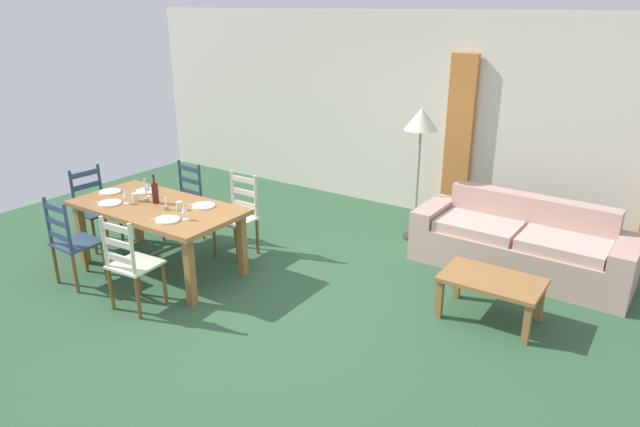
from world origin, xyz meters
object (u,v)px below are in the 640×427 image
(dining_chair_far_right, at_px, (238,215))
(coffee_cup_secondary, at_px, (135,197))
(dining_chair_near_left, at_px, (72,242))
(dining_table, at_px, (157,213))
(dining_chair_near_right, at_px, (131,264))
(standing_lamp, at_px, (421,127))
(dining_chair_far_left, at_px, (184,202))
(dining_chair_head_west, at_px, (95,208))
(wine_bottle, at_px, (155,193))
(wine_glass_far_left, at_px, (147,187))
(coffee_cup_primary, at_px, (179,206))
(wine_glass_near_left, at_px, (125,194))
(couch, at_px, (521,245))
(wine_glass_near_right, at_px, (184,209))
(coffee_table, at_px, (492,285))

(dining_chair_far_right, xyz_separation_m, coffee_cup_secondary, (-0.73, -0.82, 0.32))
(dining_chair_near_left, bearing_deg, dining_table, 57.76)
(dining_chair_near_right, relative_size, dining_chair_far_right, 1.00)
(dining_table, relative_size, standing_lamp, 1.16)
(dining_chair_near_right, bearing_deg, dining_chair_far_right, 90.75)
(dining_chair_far_left, distance_m, dining_chair_head_west, 1.05)
(dining_chair_head_west, xyz_separation_m, wine_bottle, (1.10, 0.02, 0.39))
(dining_chair_near_left, xyz_separation_m, standing_lamp, (2.42, 3.11, 0.93))
(coffee_cup_secondary, bearing_deg, dining_chair_near_left, -103.79)
(dining_chair_head_west, height_order, wine_glass_far_left, dining_chair_head_west)
(coffee_cup_primary, bearing_deg, coffee_cup_secondary, -172.94)
(coffee_cup_secondary, bearing_deg, dining_table, 6.43)
(wine_glass_near_left, bearing_deg, coffee_cup_primary, 16.73)
(wine_glass_near_left, bearing_deg, couch, 32.77)
(dining_chair_far_left, distance_m, standing_lamp, 3.01)
(wine_glass_near_right, relative_size, coffee_table, 0.18)
(dining_chair_near_right, distance_m, coffee_cup_primary, 0.86)
(dining_chair_near_right, relative_size, dining_chair_head_west, 1.00)
(wine_glass_far_left, distance_m, coffee_cup_primary, 0.63)
(dining_chair_far_left, height_order, couch, dining_chair_far_left)
(dining_chair_near_left, relative_size, coffee_cup_secondary, 10.67)
(dining_table, bearing_deg, wine_bottle, 141.53)
(standing_lamp, bearing_deg, coffee_table, -44.85)
(dining_chair_far_right, relative_size, wine_bottle, 3.04)
(dining_chair_near_left, height_order, dining_chair_near_right, same)
(couch, bearing_deg, dining_chair_near_left, -142.21)
(dining_chair_head_west, bearing_deg, dining_chair_near_left, -48.00)
(coffee_cup_secondary, relative_size, standing_lamp, 0.05)
(dining_chair_far_right, distance_m, wine_glass_near_left, 1.26)
(standing_lamp, bearing_deg, dining_chair_far_right, -133.83)
(dining_table, height_order, couch, couch)
(wine_bottle, xyz_separation_m, standing_lamp, (2.02, 2.32, 0.54))
(wine_glass_near_left, distance_m, coffee_table, 3.87)
(standing_lamp, bearing_deg, coffee_cup_primary, -125.23)
(dining_chair_far_left, relative_size, coffee_cup_primary, 10.67)
(dining_chair_near_left, height_order, standing_lamp, standing_lamp)
(dining_chair_far_left, xyz_separation_m, coffee_cup_primary, (0.73, -0.73, 0.32))
(dining_table, height_order, wine_glass_far_left, wine_glass_far_left)
(dining_chair_far_right, distance_m, couch, 3.19)
(coffee_cup_secondary, xyz_separation_m, couch, (3.60, 2.22, -0.50))
(wine_bottle, relative_size, coffee_cup_secondary, 3.51)
(dining_chair_far_right, bearing_deg, couch, 25.92)
(dining_chair_far_left, height_order, wine_glass_far_left, dining_chair_far_left)
(dining_chair_far_right, xyz_separation_m, coffee_cup_primary, (-0.13, -0.75, 0.32))
(dining_table, relative_size, coffee_cup_secondary, 21.11)
(dining_chair_near_left, distance_m, wine_glass_near_left, 0.73)
(dining_chair_head_west, height_order, wine_glass_near_left, dining_chair_head_west)
(dining_chair_near_right, relative_size, wine_glass_near_right, 5.96)
(dining_chair_near_left, height_order, wine_bottle, wine_bottle)
(dining_chair_near_right, xyz_separation_m, wine_glass_far_left, (-0.76, 0.89, 0.38))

